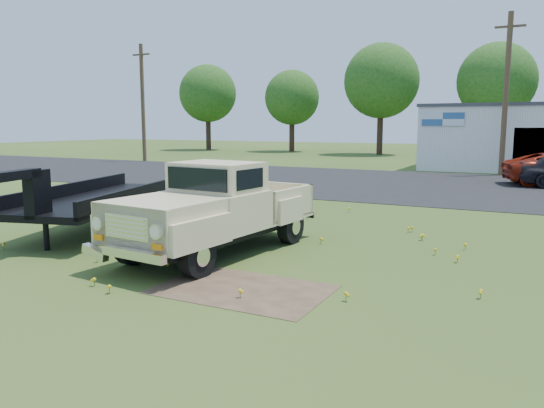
{
  "coord_description": "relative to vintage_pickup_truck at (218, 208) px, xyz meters",
  "views": [
    {
      "loc": [
        6.07,
        -10.8,
        2.89
      ],
      "look_at": [
        0.04,
        1.0,
        0.89
      ],
      "focal_mm": 35.0,
      "sensor_mm": 36.0,
      "label": 1
    }
  ],
  "objects": [
    {
      "name": "ground",
      "position": [
        0.35,
        0.92,
        -1.03
      ],
      "size": [
        140.0,
        140.0,
        0.0
      ],
      "primitive_type": "plane",
      "color": "#334D18",
      "rests_on": "ground"
    },
    {
      "name": "asphalt_lot",
      "position": [
        0.35,
        15.92,
        -1.03
      ],
      "size": [
        90.0,
        14.0,
        0.02
      ],
      "primitive_type": "cube",
      "color": "black",
      "rests_on": "ground"
    },
    {
      "name": "dirt_patch_a",
      "position": [
        1.85,
        -2.08,
        -1.03
      ],
      "size": [
        3.0,
        2.0,
        0.01
      ],
      "primitive_type": "cube",
      "color": "#473525",
      "rests_on": "ground"
    },
    {
      "name": "dirt_patch_b",
      "position": [
        -1.65,
        4.42,
        -1.03
      ],
      "size": [
        2.2,
        1.6,
        0.01
      ],
      "primitive_type": "cube",
      "color": "#473525",
      "rests_on": "ground"
    },
    {
      "name": "commercial_building",
      "position": [
        6.34,
        27.91,
        1.07
      ],
      "size": [
        14.2,
        8.2,
        4.15
      ],
      "color": "silver",
      "rests_on": "ground"
    },
    {
      "name": "utility_pole_west",
      "position": [
        -21.65,
        22.92,
        3.57
      ],
      "size": [
        1.6,
        0.3,
        9.0
      ],
      "color": "#493822",
      "rests_on": "ground"
    },
    {
      "name": "utility_pole_mid",
      "position": [
        4.35,
        22.92,
        3.57
      ],
      "size": [
        1.6,
        0.3,
        9.0
      ],
      "color": "#493822",
      "rests_on": "ground"
    },
    {
      "name": "treeline_a",
      "position": [
        -27.65,
        40.92,
        5.27
      ],
      "size": [
        6.4,
        6.4,
        9.52
      ],
      "color": "#352118",
      "rests_on": "ground"
    },
    {
      "name": "treeline_b",
      "position": [
        -17.65,
        41.92,
        4.63
      ],
      "size": [
        5.76,
        5.76,
        8.57
      ],
      "color": "#352118",
      "rests_on": "ground"
    },
    {
      "name": "treeline_c",
      "position": [
        -7.65,
        40.42,
        5.9
      ],
      "size": [
        7.04,
        7.04,
        10.47
      ],
      "color": "#352118",
      "rests_on": "ground"
    },
    {
      "name": "treeline_d",
      "position": [
        2.35,
        41.42,
        5.58
      ],
      "size": [
        6.72,
        6.72,
        10.0
      ],
      "color": "#352118",
      "rests_on": "ground"
    },
    {
      "name": "vintage_pickup_truck",
      "position": [
        0.0,
        0.0,
        0.0
      ],
      "size": [
        2.76,
        5.89,
        2.07
      ],
      "primitive_type": null,
      "rotation": [
        0.0,
        0.0,
        -0.1
      ],
      "color": "#CDB989",
      "rests_on": "ground"
    },
    {
      "name": "flatbed_trailer",
      "position": [
        -4.38,
        1.03,
        -0.07
      ],
      "size": [
        4.11,
        7.47,
        1.94
      ],
      "primitive_type": null,
      "rotation": [
        0.0,
        0.0,
        0.26
      ],
      "color": "black",
      "rests_on": "ground"
    }
  ]
}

